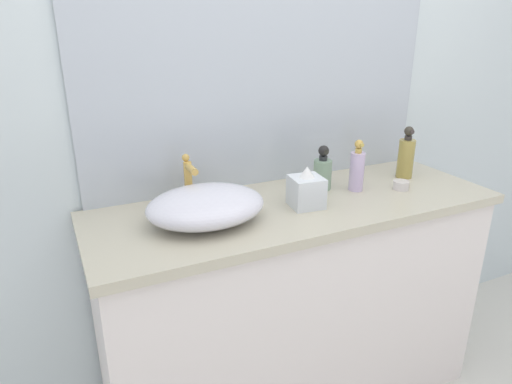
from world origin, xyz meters
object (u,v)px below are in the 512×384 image
object	(u,v)px
tissue_box	(306,190)
soap_dispenser	(357,169)
lotion_bottle	(406,156)
perfume_bottle	(323,172)
candle_jar	(401,185)
sink_basin	(206,206)

from	to	relation	value
tissue_box	soap_dispenser	bearing A→B (deg)	12.66
soap_dispenser	tissue_box	xyz separation A→B (m)	(-0.27, -0.06, -0.02)
lotion_bottle	perfume_bottle	world-z (taller)	lotion_bottle
lotion_bottle	tissue_box	xyz separation A→B (m)	(-0.55, -0.10, -0.03)
soap_dispenser	lotion_bottle	size ratio (longest dim) A/B	0.93
lotion_bottle	candle_jar	size ratio (longest dim) A/B	3.54
perfume_bottle	tissue_box	world-z (taller)	perfume_bottle
perfume_bottle	tissue_box	bearing A→B (deg)	-139.86
sink_basin	perfume_bottle	world-z (taller)	perfume_bottle
soap_dispenser	candle_jar	size ratio (longest dim) A/B	3.28
sink_basin	perfume_bottle	size ratio (longest dim) A/B	2.23
lotion_bottle	perfume_bottle	bearing A→B (deg)	176.00
sink_basin	perfume_bottle	distance (m)	0.54
candle_jar	sink_basin	bearing A→B (deg)	177.58
lotion_bottle	tissue_box	size ratio (longest dim) A/B	1.46
soap_dispenser	candle_jar	distance (m)	0.20
perfume_bottle	lotion_bottle	bearing A→B (deg)	-4.00
soap_dispenser	candle_jar	world-z (taller)	soap_dispenser
perfume_bottle	tissue_box	size ratio (longest dim) A/B	1.18
sink_basin	perfume_bottle	bearing A→B (deg)	11.30
tissue_box	candle_jar	world-z (taller)	tissue_box
sink_basin	lotion_bottle	bearing A→B (deg)	4.77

